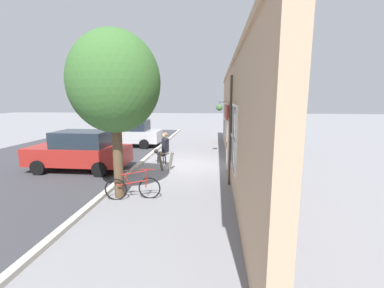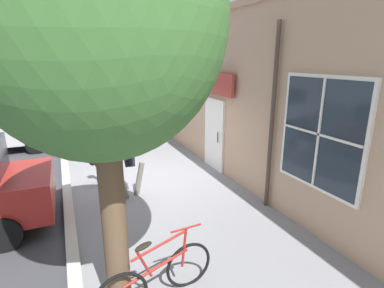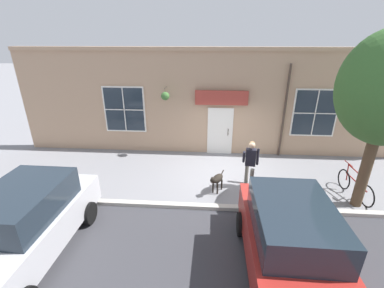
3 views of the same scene
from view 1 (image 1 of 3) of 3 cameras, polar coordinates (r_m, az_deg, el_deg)
The scene contains 10 objects.
ground_plane at distance 12.17m, azimuth -2.44°, elevation -4.88°, with size 90.00×90.00×0.00m, color gray.
curb_and_road at distance 14.17m, azimuth -26.62°, elevation -3.75°, with size 10.10×28.00×0.12m.
storefront_facade at distance 11.72m, azimuth 8.95°, elevation 5.71°, with size 0.95×18.00×4.53m.
pedestrian_walking at distance 11.28m, azimuth -5.94°, elevation -0.81°, with size 0.75×0.59×1.70m.
dog_on_leash at distance 12.56m, azimuth -7.01°, elevation -2.22°, with size 0.89×0.52×0.72m.
street_tree_by_curb at distance 8.22m, azimuth -16.90°, elevation 12.39°, with size 2.78×2.51×5.16m.
leaning_bicycle at distance 8.39m, azimuth -13.01°, elevation -9.38°, with size 1.72×0.31×1.00m.
parked_car_nearest_curb at distance 17.58m, azimuth -13.82°, elevation 2.37°, with size 4.32×1.97×1.75m.
parked_car_mid_block at distance 12.28m, azimuth -23.63°, elevation -1.38°, with size 4.32×1.97×1.75m.
fire_hydrant at distance 17.46m, azimuth -5.78°, elevation 0.96°, with size 0.34×0.20×0.77m.
Camera 1 is at (-1.60, 11.65, 3.12)m, focal length 24.00 mm.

